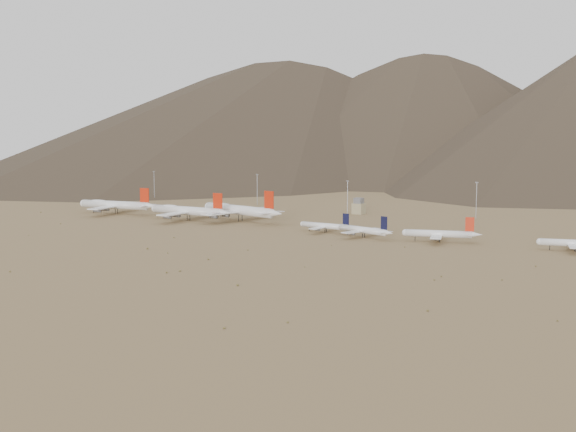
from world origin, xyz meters
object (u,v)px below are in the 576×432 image
Objects in this scene: widebody_west at (115,205)px; narrowbody_b at (364,230)px; widebody_east at (239,210)px; narrowbody_a at (326,226)px; control_tower at (359,207)px; widebody_centre at (187,211)px.

widebody_west is 1.63× the size of narrowbody_b.
widebody_east is at bearing -1.80° from widebody_west.
widebody_east is 1.83× the size of narrowbody_b.
widebody_west is at bearing -160.38° from widebody_east.
narrowbody_a is 3.16× the size of control_tower.
narrowbody_a is 29.15m from narrowbody_b.
control_tower is at bearing 106.69° from narrowbody_a.
widebody_centre is 0.90× the size of widebody_east.
widebody_west is 1.75× the size of narrowbody_a.
widebody_west is 180.13m from control_tower.
widebody_centre is at bearing -128.60° from control_tower.
widebody_centre is 109.03m from narrowbody_a.
narrowbody_b is (137.62, -1.53, -2.47)m from widebody_centre.
narrowbody_b is (106.20, -19.18, -3.26)m from widebody_east.
widebody_centre is (70.15, 0.99, 0.02)m from widebody_west.
narrowbody_b is (207.78, -0.54, -2.45)m from widebody_west.
widebody_east is 1.97× the size of narrowbody_a.
narrowbody_b is 3.39× the size of control_tower.
narrowbody_b reaches higher than control_tower.
widebody_east is 107.97m from narrowbody_b.
widebody_west is 103.27m from widebody_east.
narrowbody_a is at bearing -10.73° from widebody_west.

